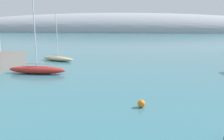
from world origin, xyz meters
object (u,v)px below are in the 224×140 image
object	(u,v)px
sailboat_sand_mid_mooring	(58,58)
sailboat_yellow_outer_mooring	(1,62)
sailboat_red_near_shore	(37,69)
mooring_buoy_orange	(141,104)

from	to	relation	value
sailboat_sand_mid_mooring	sailboat_yellow_outer_mooring	world-z (taller)	sailboat_yellow_outer_mooring
sailboat_red_near_shore	sailboat_sand_mid_mooring	distance (m)	12.24
sailboat_red_near_shore	sailboat_sand_mid_mooring	bearing A→B (deg)	-81.95
sailboat_sand_mid_mooring	mooring_buoy_orange	distance (m)	29.32
sailboat_sand_mid_mooring	sailboat_yellow_outer_mooring	distance (m)	9.97
sailboat_sand_mid_mooring	sailboat_yellow_outer_mooring	size ratio (longest dim) A/B	0.90
sailboat_yellow_outer_mooring	sailboat_red_near_shore	bearing A→B (deg)	-18.02
sailboat_red_near_shore	mooring_buoy_orange	bearing A→B (deg)	142.20
sailboat_red_near_shore	mooring_buoy_orange	distance (m)	19.27
sailboat_yellow_outer_mooring	mooring_buoy_orange	world-z (taller)	sailboat_yellow_outer_mooring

